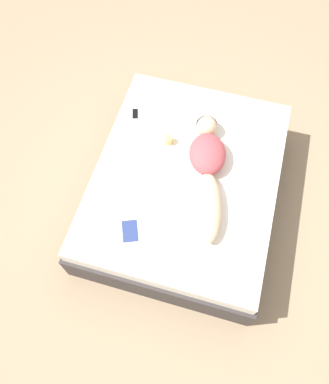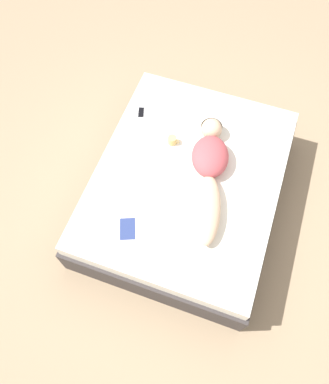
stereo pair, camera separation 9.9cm
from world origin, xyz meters
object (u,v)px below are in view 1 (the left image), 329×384
at_px(open_magazine, 119,232).
at_px(cell_phone, 135,114).
at_px(coffee_mug, 169,140).
at_px(person, 208,167).

relative_size(open_magazine, cell_phone, 2.97).
height_order(open_magazine, coffee_mug, coffee_mug).
xyz_separation_m(open_magazine, cell_phone, (-0.26, 1.27, 0.00)).
relative_size(person, open_magazine, 2.68).
distance_m(open_magazine, coffee_mug, 1.04).
distance_m(person, open_magazine, 1.01).
relative_size(person, coffee_mug, 11.45).
bearing_deg(open_magazine, cell_phone, 79.19).
bearing_deg(cell_phone, person, -46.34).
height_order(person, coffee_mug, person).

